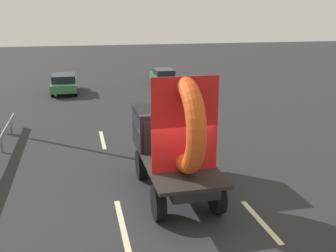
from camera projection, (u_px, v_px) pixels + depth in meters
name	position (u px, v px, depth m)	size (l,w,h in m)	color
ground_plane	(167.00, 201.00, 11.95)	(120.00, 120.00, 0.00)	#28282B
flatbed_truck	(173.00, 136.00, 12.25)	(2.02, 4.73, 3.91)	black
distant_sedan	(64.00, 83.00, 27.77)	(1.76, 4.11, 1.34)	black
lane_dash_left_near	(122.00, 225.00, 10.56)	(2.93, 0.16, 0.01)	beige
lane_dash_left_far	(103.00, 140.00, 17.67)	(2.63, 0.16, 0.01)	beige
lane_dash_right_near	(261.00, 221.00, 10.79)	(2.37, 0.16, 0.01)	beige
lane_dash_right_far	(180.00, 131.00, 18.90)	(2.23, 0.16, 0.01)	beige
oncoming_car	(163.00, 76.00, 31.24)	(1.58, 3.69, 1.20)	black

